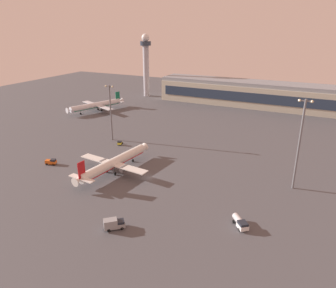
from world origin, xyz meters
TOP-DOWN VIEW (x-y plane):
  - ground_plane at (0.00, 0.00)m, footprint 416.00×416.00m
  - terminal_building at (30.20, 126.84)m, footprint 168.80×22.40m
  - control_tower at (-70.54, 122.57)m, footprint 8.00×8.00m
  - airplane_mid_apron at (-13.87, -1.40)m, footprint 30.13×38.62m
  - airplane_taxiway_distant at (-75.81, 68.04)m, footprint 30.46×38.65m
  - catering_truck at (6.87, -31.05)m, footprint 5.77×5.53m
  - fuel_truck at (37.36, -14.98)m, footprint 5.66×6.17m
  - maintenance_van at (-40.29, -6.67)m, footprint 4.56×3.27m
  - pushback_tug at (-28.26, 23.49)m, footprint 2.61×3.46m
  - apron_light_central at (47.80, 14.74)m, footprint 4.80×0.90m
  - apron_light_east at (-35.51, 27.93)m, footprint 4.80×0.90m

SIDE VIEW (x-z plane):
  - ground_plane at x=0.00m, z-range 0.00..0.00m
  - pushback_tug at x=-28.26m, z-range 0.04..2.09m
  - maintenance_van at x=-40.29m, z-range 0.05..2.30m
  - fuel_truck at x=37.36m, z-range 0.19..2.54m
  - catering_truck at x=6.87m, z-range 0.05..3.10m
  - airplane_mid_apron at x=-13.87m, z-range -1.21..8.69m
  - airplane_taxiway_distant at x=-75.81m, z-range -1.26..9.04m
  - terminal_building at x=30.20m, z-range -0.11..16.29m
  - apron_light_east at x=-35.51m, z-range 1.85..28.13m
  - apron_light_central at x=47.80m, z-range 1.90..32.57m
  - control_tower at x=-70.54m, z-range 3.29..49.02m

